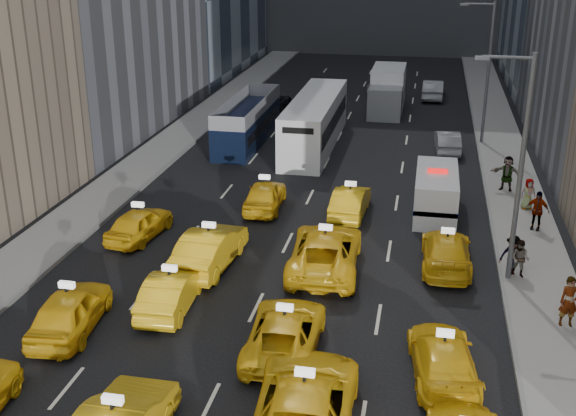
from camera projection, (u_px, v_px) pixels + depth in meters
name	position (u px, v px, depth m)	size (l,w,h in m)	color
sidewalk_west	(154.00, 157.00, 44.07)	(3.00, 90.00, 0.15)	gray
sidewalk_east	(510.00, 178.00, 40.29)	(3.00, 90.00, 0.15)	gray
curb_west	(177.00, 158.00, 43.81)	(0.15, 90.00, 0.18)	slate
curb_east	(483.00, 176.00, 40.55)	(0.15, 90.00, 0.18)	slate
streetlight_near	(518.00, 163.00, 26.89)	(2.15, 0.22, 9.00)	#595B60
streetlight_far	(487.00, 68.00, 45.19)	(2.15, 0.22, 9.00)	#595B60
taxi_6	(305.00, 405.00, 19.84)	(2.76, 5.99, 1.66)	#EBB113
taxi_8	(70.00, 311.00, 24.85)	(1.83, 4.55, 1.55)	#EBB113
taxi_9	(171.00, 291.00, 26.35)	(1.50, 4.30, 1.42)	#EBB113
taxi_10	(285.00, 332.00, 23.67)	(2.32, 5.03, 1.40)	#EBB113
taxi_11	(443.00, 358.00, 22.26)	(1.90, 4.68, 1.36)	#EBB113
taxi_12	(139.00, 224.00, 32.41)	(1.64, 4.09, 1.39)	#EBB113
taxi_13	(210.00, 248.00, 29.59)	(1.74, 4.99, 1.64)	#EBB113
taxi_14	(325.00, 251.00, 29.35)	(2.73, 5.91, 1.64)	#EBB113
taxi_15	(446.00, 251.00, 29.59)	(1.97, 4.85, 1.41)	#EBB113
taxi_16	(265.00, 195.00, 35.80)	(1.72, 4.26, 1.45)	#EBB113
taxi_17	(350.00, 202.00, 35.00)	(1.49, 4.27, 1.41)	#EBB113
nypd_van	(436.00, 193.00, 35.17)	(2.17, 5.29, 2.25)	silver
double_decker	(247.00, 121.00, 46.85)	(2.78, 9.92, 2.85)	black
city_bus	(315.00, 122.00, 46.00)	(2.55, 12.25, 3.16)	silver
box_truck	(387.00, 91.00, 54.78)	(2.81, 7.21, 3.24)	white
misc_car_0	(447.00, 141.00, 45.04)	(1.42, 4.07, 1.34)	#919398
misc_car_1	(271.00, 102.00, 55.19)	(2.26, 4.90, 1.36)	black
misc_car_2	(382.00, 83.00, 61.96)	(2.09, 5.13, 1.49)	gray
misc_car_3	(324.00, 86.00, 60.13)	(1.92, 4.78, 1.63)	black
misc_car_4	(433.00, 89.00, 59.18)	(1.64, 4.71, 1.55)	#929498
pedestrian_0	(569.00, 302.00, 24.84)	(0.67, 0.44, 1.84)	gray
pedestrian_1	(520.00, 259.00, 28.42)	(0.75, 0.41, 1.54)	gray
pedestrian_2	(513.00, 255.00, 28.63)	(1.06, 0.44, 1.65)	gray
pedestrian_3	(537.00, 210.00, 32.88)	(1.08, 0.49, 1.85)	gray
pedestrian_4	(528.00, 194.00, 35.39)	(0.76, 0.41, 1.55)	gray
pedestrian_5	(507.00, 173.00, 37.88)	(1.72, 0.50, 1.86)	gray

